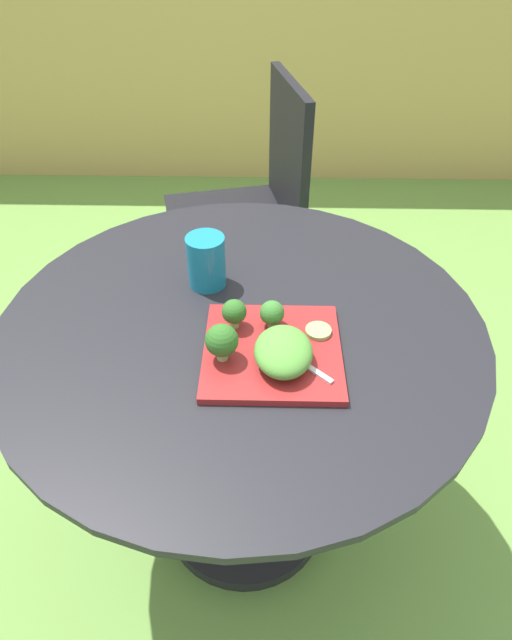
{
  "coord_description": "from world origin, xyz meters",
  "views": [
    {
      "loc": [
        0.05,
        -0.81,
        1.4
      ],
      "look_at": [
        0.03,
        -0.05,
        0.76
      ],
      "focal_mm": 30.16,
      "sensor_mm": 36.0,
      "label": 1
    }
  ],
  "objects_px": {
    "salad_plate": "(272,351)",
    "fork": "(291,356)",
    "patio_chair": "(256,195)",
    "drinking_glass": "(207,264)"
  },
  "relations": [
    {
      "from": "patio_chair",
      "to": "drinking_glass",
      "type": "bearing_deg",
      "value": -96.34
    },
    {
      "from": "drinking_glass",
      "to": "fork",
      "type": "relative_size",
      "value": 0.91
    },
    {
      "from": "salad_plate",
      "to": "patio_chair",
      "type": "bearing_deg",
      "value": 92.96
    },
    {
      "from": "patio_chair",
      "to": "drinking_glass",
      "type": "xyz_separation_m",
      "value": [
        -0.09,
        -0.78,
        0.24
      ]
    },
    {
      "from": "patio_chair",
      "to": "salad_plate",
      "type": "bearing_deg",
      "value": -87.04
    },
    {
      "from": "patio_chair",
      "to": "fork",
      "type": "distance_m",
      "value": 1.04
    },
    {
      "from": "salad_plate",
      "to": "fork",
      "type": "xyz_separation_m",
      "value": [
        0.03,
        -0.02,
        0.01
      ]
    },
    {
      "from": "salad_plate",
      "to": "fork",
      "type": "height_order",
      "value": "fork"
    },
    {
      "from": "patio_chair",
      "to": "fork",
      "type": "height_order",
      "value": "patio_chair"
    },
    {
      "from": "fork",
      "to": "drinking_glass",
      "type": "bearing_deg",
      "value": 126.03
    }
  ]
}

